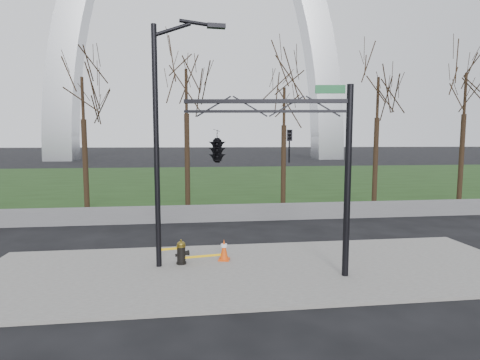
{
  "coord_description": "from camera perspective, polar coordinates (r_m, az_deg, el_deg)",
  "views": [
    {
      "loc": [
        -2.11,
        -12.07,
        4.31
      ],
      "look_at": [
        -0.29,
        2.0,
        2.85
      ],
      "focal_mm": 28.45,
      "sensor_mm": 36.0,
      "label": 1
    }
  ],
  "objects": [
    {
      "name": "grass_strip",
      "position": [
        42.34,
        -4.48,
        0.07
      ],
      "size": [
        120.0,
        40.0,
        0.06
      ],
      "primitive_type": "cube",
      "color": "#1B3413",
      "rests_on": "ground"
    },
    {
      "name": "sidewalk",
      "position": [
        12.97,
        2.47,
        -13.29
      ],
      "size": [
        18.0,
        6.0,
        0.1
      ],
      "primitive_type": "cube",
      "color": "slate",
      "rests_on": "ground"
    },
    {
      "name": "tree_row",
      "position": [
        24.81,
        6.65,
        6.87
      ],
      "size": [
        53.77,
        4.0,
        9.5
      ],
      "color": "black",
      "rests_on": "ground"
    },
    {
      "name": "caution_tape",
      "position": [
        13.49,
        -7.18,
        -10.92
      ],
      "size": [
        2.24,
        0.38,
        0.43
      ],
      "color": "yellow",
      "rests_on": "ground"
    },
    {
      "name": "guardrail",
      "position": [
        20.55,
        -1.35,
        -4.95
      ],
      "size": [
        60.0,
        0.3,
        0.9
      ],
      "primitive_type": "cube",
      "color": "#59595B",
      "rests_on": "ground"
    },
    {
      "name": "gateway_arch",
      "position": [
        91.54,
        -6.23,
        23.79
      ],
      "size": [
        66.0,
        6.0,
        65.0
      ],
      "primitive_type": null,
      "color": "#B7BABF",
      "rests_on": "ground"
    },
    {
      "name": "traffic_signal_mast",
      "position": [
        11.64,
        0.33,
        5.08
      ],
      "size": [
        5.05,
        2.53,
        6.0
      ],
      "rotation": [
        0.0,
        0.0,
        -0.15
      ],
      "color": "black",
      "rests_on": "ground"
    },
    {
      "name": "street_light",
      "position": [
        12.77,
        -11.45,
        7.49
      ],
      "size": [
        2.39,
        0.36,
        8.21
      ],
      "rotation": [
        0.0,
        0.0,
        0.07
      ],
      "color": "black",
      "rests_on": "ground"
    },
    {
      "name": "fire_hydrant",
      "position": [
        13.43,
        -8.76,
        -10.71
      ],
      "size": [
        0.53,
        0.35,
        0.85
      ],
      "rotation": [
        0.0,
        0.0,
        0.33
      ],
      "color": "black",
      "rests_on": "sidewalk"
    },
    {
      "name": "ground",
      "position": [
        12.99,
        2.47,
        -13.5
      ],
      "size": [
        500.0,
        500.0,
        0.0
      ],
      "primitive_type": "plane",
      "color": "black",
      "rests_on": "ground"
    },
    {
      "name": "traffic_cone",
      "position": [
        13.69,
        -2.41,
        -10.4
      ],
      "size": [
        0.46,
        0.46,
        0.75
      ],
      "rotation": [
        0.0,
        0.0,
        -0.22
      ],
      "color": "#E2460B",
      "rests_on": "sidewalk"
    }
  ]
}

